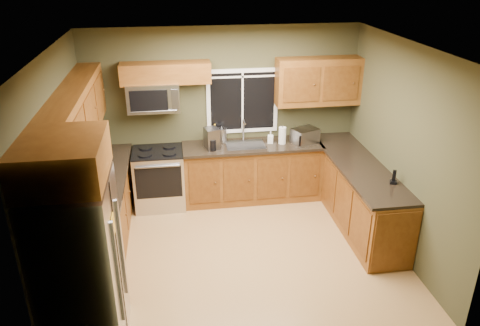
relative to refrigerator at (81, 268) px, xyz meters
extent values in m
plane|color=#A27947|center=(1.74, 1.30, -0.90)|extent=(4.20, 4.20, 0.00)
plane|color=white|center=(1.74, 1.30, 1.80)|extent=(4.20, 4.20, 0.00)
plane|color=#3C3B23|center=(1.74, 3.10, 0.45)|extent=(4.20, 0.00, 4.20)
plane|color=#3C3B23|center=(1.74, -0.50, 0.45)|extent=(4.20, 0.00, 4.20)
plane|color=#3C3B23|center=(-0.36, 1.30, 0.45)|extent=(0.00, 3.60, 3.60)
plane|color=#3C3B23|center=(3.84, 1.30, 0.45)|extent=(0.00, 3.60, 3.60)
cube|color=white|center=(2.04, 3.09, 0.65)|extent=(1.12, 0.03, 1.02)
cube|color=black|center=(2.04, 3.08, 0.65)|extent=(1.00, 0.01, 0.90)
cube|color=white|center=(2.04, 3.07, 0.65)|extent=(0.03, 0.01, 0.90)
cube|color=white|center=(2.04, 3.07, 1.04)|extent=(1.00, 0.01, 0.03)
cube|color=brown|center=(-0.06, 1.78, -0.45)|extent=(0.60, 2.65, 0.90)
cube|color=black|center=(-0.04, 1.78, 0.02)|extent=(0.65, 2.65, 0.04)
cube|color=brown|center=(2.15, 2.80, -0.45)|extent=(2.17, 0.60, 0.90)
cube|color=black|center=(2.15, 2.78, 0.02)|extent=(2.17, 0.65, 0.04)
cube|color=brown|center=(3.54, 1.85, -0.45)|extent=(0.60, 2.50, 0.90)
cube|color=#5D3310|center=(3.54, 0.59, -0.45)|extent=(0.56, 0.02, 0.82)
cube|color=black|center=(3.51, 1.85, 0.02)|extent=(0.65, 2.50, 0.04)
cube|color=brown|center=(-0.20, 1.78, 0.96)|extent=(0.33, 2.65, 0.72)
cube|color=brown|center=(0.89, 2.94, 1.17)|extent=(1.30, 0.33, 0.30)
cube|color=brown|center=(3.19, 2.94, 0.96)|extent=(1.30, 0.33, 0.72)
cube|color=brown|center=(0.00, 0.00, 1.13)|extent=(0.72, 0.90, 0.38)
cube|color=#B7B7BC|center=(0.00, 0.00, 0.00)|extent=(0.72, 0.90, 1.80)
cube|color=slate|center=(0.37, -0.20, 0.05)|extent=(0.03, 0.04, 1.10)
cube|color=slate|center=(0.37, 0.20, 0.05)|extent=(0.03, 0.04, 1.10)
cube|color=black|center=(0.36, 0.00, 0.00)|extent=(0.01, 0.02, 1.78)
cube|color=#EFAA16|center=(0.37, -0.10, 0.50)|extent=(0.01, 0.14, 0.20)
cube|color=#B7B7BC|center=(0.69, 2.78, -0.45)|extent=(0.76, 0.65, 0.90)
cube|color=black|center=(0.69, 2.78, 0.00)|extent=(0.76, 0.64, 0.03)
cube|color=black|center=(0.69, 2.45, -0.35)|extent=(0.68, 0.02, 0.50)
cylinder|color=slate|center=(0.69, 2.43, -0.08)|extent=(0.64, 0.04, 0.04)
cylinder|color=black|center=(0.51, 2.64, 0.03)|extent=(0.20, 0.20, 0.01)
cylinder|color=black|center=(0.87, 2.64, 0.03)|extent=(0.20, 0.20, 0.01)
cylinder|color=black|center=(0.51, 2.92, 0.03)|extent=(0.20, 0.20, 0.01)
cylinder|color=black|center=(0.87, 2.92, 0.03)|extent=(0.20, 0.20, 0.01)
cube|color=#B7B7BC|center=(0.69, 2.91, 0.83)|extent=(0.76, 0.38, 0.42)
cube|color=black|center=(0.63, 2.72, 0.83)|extent=(0.54, 0.01, 0.30)
cube|color=slate|center=(1.00, 2.72, 0.83)|extent=(0.10, 0.01, 0.30)
cylinder|color=slate|center=(0.69, 2.70, 0.67)|extent=(0.66, 0.02, 0.02)
cube|color=slate|center=(2.04, 2.78, 0.03)|extent=(0.60, 0.42, 0.02)
cylinder|color=#B7B7BC|center=(2.04, 2.98, 0.21)|extent=(0.03, 0.03, 0.34)
cylinder|color=#B7B7BC|center=(2.04, 2.90, 0.37)|extent=(0.03, 0.18, 0.03)
cube|color=#B7B7BC|center=(2.97, 2.72, 0.16)|extent=(0.46, 0.41, 0.24)
cube|color=black|center=(2.97, 2.57, 0.16)|extent=(0.30, 0.14, 0.16)
cube|color=slate|center=(1.51, 2.72, 0.20)|extent=(0.24, 0.27, 0.32)
cylinder|color=black|center=(1.51, 2.64, 0.13)|extent=(0.14, 0.14, 0.17)
cylinder|color=#B7B7BC|center=(1.69, 2.93, 0.15)|extent=(0.20, 0.20, 0.23)
cone|color=black|center=(1.69, 2.93, 0.29)|extent=(0.14, 0.14, 0.06)
cylinder|color=white|center=(2.62, 2.76, 0.17)|extent=(0.13, 0.13, 0.26)
cylinder|color=slate|center=(2.62, 2.76, 0.31)|extent=(0.02, 0.02, 0.04)
imported|color=#EFAA16|center=(1.59, 2.98, 0.18)|extent=(0.13, 0.13, 0.29)
imported|color=white|center=(2.44, 2.80, 0.13)|extent=(0.10, 0.10, 0.19)
imported|color=white|center=(1.49, 2.99, 0.12)|extent=(0.14, 0.14, 0.15)
cube|color=black|center=(3.72, 1.19, 0.06)|extent=(0.11, 0.11, 0.04)
cube|color=black|center=(3.72, 1.19, 0.15)|extent=(0.05, 0.04, 0.15)
camera|label=1|loc=(0.98, -3.86, 2.75)|focal=35.00mm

